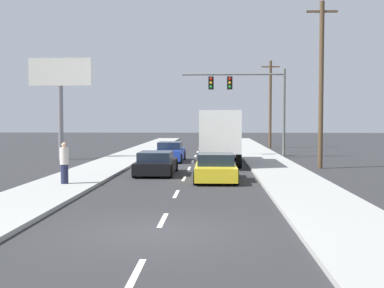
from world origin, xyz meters
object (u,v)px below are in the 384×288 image
Objects in this scene: pedestrian_near_corner at (64,163)px; car_black at (156,164)px; car_yellow at (216,168)px; box_truck at (220,134)px; roadside_billboard at (60,86)px; car_blue at (170,152)px; traffic_signal_mast at (242,91)px; utility_pole_far at (270,103)px; utility_pole_mid at (321,83)px.

car_black is at bearing 55.84° from pedestrian_near_corner.
pedestrian_near_corner is at bearing -159.63° from car_yellow.
box_truck is 12.36m from roadside_billboard.
car_blue is 11.10m from car_yellow.
car_yellow is (3.09, -10.66, -0.03)m from car_blue.
traffic_signal_mast reaches higher than car_yellow.
utility_pole_far is (8.68, 16.43, 3.91)m from car_blue.
pedestrian_near_corner is at bearing -72.14° from roadside_billboard.
utility_pole_mid reaches higher than car_black.
traffic_signal_mast is at bearing 116.42° from utility_pole_mid.
car_blue is 0.59× the size of roadside_billboard.
utility_pole_far reaches higher than pedestrian_near_corner.
pedestrian_near_corner is (-12.08, -29.50, -3.50)m from utility_pole_far.
car_blue is 0.49× the size of utility_pole_far.
car_black is 13.11m from roadside_billboard.
traffic_signal_mast is 0.89× the size of utility_pole_far.
roadside_billboard is at bearing 161.64° from utility_pole_mid.
box_truck is at bearing -35.43° from car_blue.
car_black is 4.03m from car_yellow.
roadside_billboard reaches higher than car_yellow.
car_yellow is 0.56× the size of traffic_signal_mast.
car_yellow is 2.45× the size of pedestrian_near_corner.
box_truck is 1.94× the size of car_yellow.
utility_pole_far is 32.07m from pedestrian_near_corner.
car_black is 10.91m from utility_pole_mid.
car_yellow is at bearing -97.88° from traffic_signal_mast.
utility_pole_mid is at bearing -63.58° from traffic_signal_mast.
roadside_billboard reaches higher than box_truck.
car_black is 26.33m from utility_pole_far.
traffic_signal_mast is at bearing 66.80° from car_black.
car_black is at bearing 140.57° from car_yellow.
utility_pole_far is at bearing 78.34° from car_yellow.
car_yellow is 0.49× the size of utility_pole_far.
pedestrian_near_corner is at bearing -146.06° from utility_pole_mid.
car_black is 0.45× the size of utility_pole_mid.
car_yellow is at bearing -46.91° from roadside_billboard.
roadside_billboard reaches higher than car_blue.
car_black is 0.57× the size of traffic_signal_mast.
car_blue is 4.35m from box_truck.
roadside_billboard is at bearing 107.86° from pedestrian_near_corner.
box_truck is at bearing 57.62° from pedestrian_near_corner.
box_truck is 1.07× the size of traffic_signal_mast.
box_truck is at bearing -17.55° from roadside_billboard.
utility_pole_mid is at bearing -19.90° from box_truck.
utility_pole_mid reaches higher than car_yellow.
car_blue is at bearing 89.85° from car_black.
pedestrian_near_corner is (-6.49, -2.41, 0.44)m from car_yellow.
box_truck is at bearing -105.76° from utility_pole_far.
car_black is 6.03m from pedestrian_near_corner.
box_truck is 19.73m from utility_pole_far.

